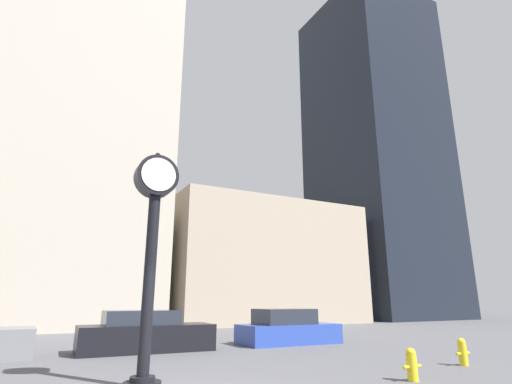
# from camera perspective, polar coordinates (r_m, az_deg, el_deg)

# --- Properties ---
(building_tall_tower) EXTENTS (15.33, 12.00, 40.84)m
(building_tall_tower) POSITION_cam_1_polar(r_m,az_deg,el_deg) (36.25, -25.56, 17.45)
(building_tall_tower) COLOR #ADA393
(building_tall_tower) RESTS_ON ground_plane
(building_storefront_row) EXTENTS (15.59, 12.00, 9.43)m
(building_storefront_row) POSITION_cam_1_polar(r_m,az_deg,el_deg) (35.02, -0.62, -10.36)
(building_storefront_row) COLOR gray
(building_storefront_row) RESTS_ON ground_plane
(building_glass_modern) EXTENTS (11.52, 12.00, 35.82)m
(building_glass_modern) POSITION_cam_1_polar(r_m,az_deg,el_deg) (47.12, 16.65, 5.49)
(building_glass_modern) COLOR black
(building_glass_modern) RESTS_ON ground_plane
(street_clock) EXTENTS (0.96, 0.77, 5.10)m
(street_clock) POSITION_cam_1_polar(r_m,az_deg,el_deg) (9.29, -14.57, -5.72)
(street_clock) COLOR black
(street_clock) RESTS_ON ground_plane
(car_black) EXTENTS (4.61, 1.82, 1.39)m
(car_black) POSITION_cam_1_polar(r_m,az_deg,el_deg) (15.37, -15.53, -18.93)
(car_black) COLOR black
(car_black) RESTS_ON ground_plane
(car_blue) EXTENTS (4.15, 1.90, 1.39)m
(car_blue) POSITION_cam_1_polar(r_m,az_deg,el_deg) (17.55, 4.52, -18.93)
(car_blue) COLOR #28429E
(car_blue) RESTS_ON ground_plane
(fire_hydrant_near) EXTENTS (0.52, 0.23, 0.70)m
(fire_hydrant_near) POSITION_cam_1_polar(r_m,az_deg,el_deg) (10.26, 21.36, -21.92)
(fire_hydrant_near) COLOR yellow
(fire_hydrant_near) RESTS_ON ground_plane
(fire_hydrant_far) EXTENTS (0.51, 0.22, 0.71)m
(fire_hydrant_far) POSITION_cam_1_polar(r_m,az_deg,el_deg) (13.14, 27.41, -19.57)
(fire_hydrant_far) COLOR yellow
(fire_hydrant_far) RESTS_ON ground_plane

